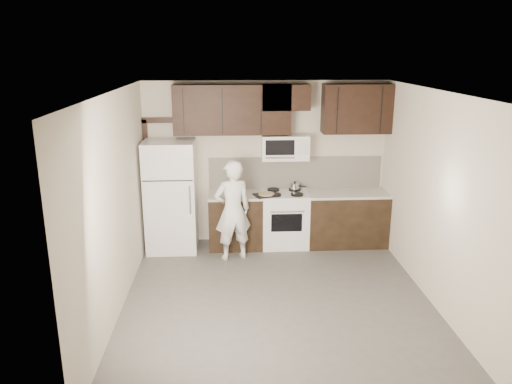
{
  "coord_description": "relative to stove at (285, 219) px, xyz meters",
  "views": [
    {
      "loc": [
        -0.6,
        -5.87,
        3.19
      ],
      "look_at": [
        -0.23,
        0.9,
        1.23
      ],
      "focal_mm": 35.0,
      "sensor_mm": 36.0,
      "label": 1
    }
  ],
  "objects": [
    {
      "name": "door_trim",
      "position": [
        -2.22,
        0.27,
        0.79
      ],
      "size": [
        0.5,
        0.08,
        2.12
      ],
      "color": "black",
      "rests_on": "floor"
    },
    {
      "name": "refrigerator",
      "position": [
        -1.85,
        -0.05,
        0.44
      ],
      "size": [
        0.8,
        0.76,
        1.8
      ],
      "color": "white",
      "rests_on": "floor"
    },
    {
      "name": "counter_run",
      "position": [
        0.3,
        0.0,
        -0.0
      ],
      "size": [
        2.95,
        0.64,
        0.91
      ],
      "color": "black",
      "rests_on": "floor"
    },
    {
      "name": "microwave",
      "position": [
        -0.0,
        0.12,
        1.19
      ],
      "size": [
        0.76,
        0.42,
        0.4
      ],
      "color": "white",
      "rests_on": "upper_cabinets"
    },
    {
      "name": "upper_cabinets",
      "position": [
        -0.09,
        0.14,
        1.82
      ],
      "size": [
        3.48,
        0.35,
        0.78
      ],
      "color": "black",
      "rests_on": "back_wall"
    },
    {
      "name": "floor",
      "position": [
        -0.3,
        -1.94,
        -0.46
      ],
      "size": [
        4.5,
        4.5,
        0.0
      ],
      "primitive_type": "plane",
      "color": "#524F4D",
      "rests_on": "ground"
    },
    {
      "name": "backsplash",
      "position": [
        0.2,
        0.3,
        0.72
      ],
      "size": [
        2.9,
        0.02,
        0.54
      ],
      "primitive_type": "cube",
      "color": "silver",
      "rests_on": "counter_run"
    },
    {
      "name": "pizza",
      "position": [
        -0.32,
        -0.14,
        0.48
      ],
      "size": [
        0.32,
        0.32,
        0.02
      ],
      "primitive_type": "cylinder",
      "rotation": [
        0.0,
        0.0,
        0.32
      ],
      "color": "beige",
      "rests_on": "baking_tray"
    },
    {
      "name": "back_wall",
      "position": [
        -0.3,
        0.31,
        0.89
      ],
      "size": [
        4.0,
        0.0,
        4.0
      ],
      "primitive_type": "plane",
      "rotation": [
        1.57,
        0.0,
        0.0
      ],
      "color": "beige",
      "rests_on": "ground"
    },
    {
      "name": "stove",
      "position": [
        0.0,
        0.0,
        0.0
      ],
      "size": [
        0.76,
        0.66,
        0.94
      ],
      "color": "white",
      "rests_on": "floor"
    },
    {
      "name": "saucepan",
      "position": [
        0.18,
        0.15,
        0.51
      ],
      "size": [
        0.27,
        0.17,
        0.16
      ],
      "color": "silver",
      "rests_on": "stove"
    },
    {
      "name": "ceiling",
      "position": [
        -0.3,
        -1.94,
        2.24
      ],
      "size": [
        4.5,
        4.5,
        0.0
      ],
      "primitive_type": "plane",
      "rotation": [
        3.14,
        0.0,
        0.0
      ],
      "color": "white",
      "rests_on": "back_wall"
    },
    {
      "name": "baking_tray",
      "position": [
        -0.32,
        -0.14,
        0.46
      ],
      "size": [
        0.45,
        0.39,
        0.02
      ],
      "primitive_type": "cube",
      "rotation": [
        0.0,
        0.0,
        0.32
      ],
      "color": "black",
      "rests_on": "counter_run"
    },
    {
      "name": "person",
      "position": [
        -0.86,
        -0.51,
        0.33
      ],
      "size": [
        0.66,
        0.53,
        1.58
      ],
      "primitive_type": "imported",
      "rotation": [
        0.0,
        0.0,
        3.44
      ],
      "color": "white",
      "rests_on": "floor"
    }
  ]
}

